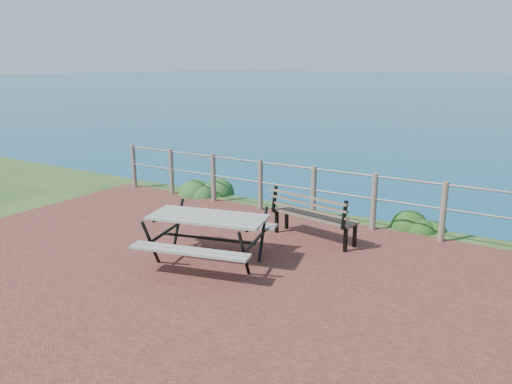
% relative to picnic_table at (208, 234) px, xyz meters
% --- Properties ---
extents(ground, '(10.00, 7.00, 0.12)m').
position_rel_picnic_table_xyz_m(ground, '(0.38, -0.65, -0.45)').
color(ground, brown).
rests_on(ground, ground).
extents(safety_railing, '(9.40, 0.10, 1.00)m').
position_rel_picnic_table_xyz_m(safety_railing, '(0.38, 2.70, 0.12)').
color(safety_railing, '#6B5B4C').
rests_on(safety_railing, ground).
extents(picnic_table, '(1.78, 1.41, 0.70)m').
position_rel_picnic_table_xyz_m(picnic_table, '(0.00, 0.00, 0.00)').
color(picnic_table, gray).
rests_on(picnic_table, ground).
extents(park_bench, '(1.51, 0.60, 0.83)m').
position_rel_picnic_table_xyz_m(park_bench, '(0.88, 1.69, 0.10)').
color(park_bench, brown).
rests_on(park_bench, ground).
extents(shrub_lip_west, '(0.88, 0.88, 0.66)m').
position_rel_picnic_table_xyz_m(shrub_lip_west, '(-2.40, 3.17, -0.45)').
color(shrub_lip_west, '#215922').
rests_on(shrub_lip_west, ground).
extents(shrub_lip_east, '(0.77, 0.77, 0.51)m').
position_rel_picnic_table_xyz_m(shrub_lip_east, '(2.27, 3.35, -0.45)').
color(shrub_lip_east, '#1D4114').
rests_on(shrub_lip_east, ground).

